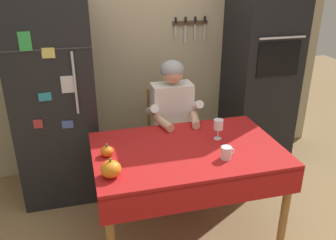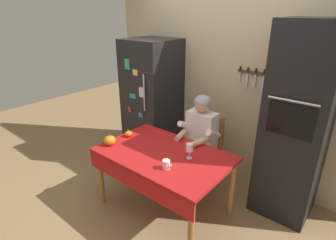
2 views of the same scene
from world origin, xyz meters
The scene contains 11 objects.
ground_plane centered at (0.00, 0.00, 0.00)m, with size 10.00×10.00×0.00m, color #93754C.
back_wall_assembly centered at (0.05, 1.35, 1.30)m, with size 3.70×0.13×2.60m.
refrigerator centered at (-0.95, 0.96, 0.90)m, with size 0.68×0.71×1.80m.
wall_oven centered at (1.05, 1.00, 1.05)m, with size 0.60×0.64×2.10m.
dining_table centered at (0.00, 0.08, 0.66)m, with size 1.40×0.90×0.74m.
chair_behind_person centered at (0.06, 0.87, 0.51)m, with size 0.40×0.40×0.93m.
seated_person centered at (0.06, 0.68, 0.74)m, with size 0.47×0.55×1.25m.
coffee_mug centered at (0.22, -0.12, 0.79)m, with size 0.10×0.08×0.09m.
wine_glass centered at (0.27, 0.18, 0.86)m, with size 0.07×0.07×0.16m.
pumpkin_large centered at (-0.59, -0.15, 0.80)m, with size 0.13×0.13×0.13m.
pumpkin_medium centered at (-0.59, 0.13, 0.78)m, with size 0.09×0.09×0.10m.
Camera 2 is at (1.63, -1.82, 2.16)m, focal length 28.54 mm.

